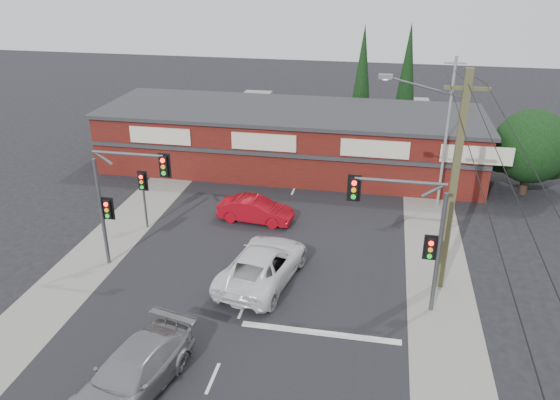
% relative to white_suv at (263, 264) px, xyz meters
% --- Properties ---
extents(ground, '(120.00, 120.00, 0.00)m').
position_rel_white_suv_xyz_m(ground, '(-0.37, -1.95, -0.84)').
color(ground, black).
rests_on(ground, ground).
extents(road_strip, '(14.00, 70.00, 0.01)m').
position_rel_white_suv_xyz_m(road_strip, '(-0.37, 3.05, -0.84)').
color(road_strip, black).
rests_on(road_strip, ground).
extents(verge_left, '(3.00, 70.00, 0.02)m').
position_rel_white_suv_xyz_m(verge_left, '(-8.87, 3.05, -0.83)').
color(verge_left, gray).
rests_on(verge_left, ground).
extents(verge_right, '(3.00, 70.00, 0.02)m').
position_rel_white_suv_xyz_m(verge_right, '(8.13, 3.05, -0.83)').
color(verge_right, gray).
rests_on(verge_right, ground).
extents(stop_line, '(6.50, 0.35, 0.01)m').
position_rel_white_suv_xyz_m(stop_line, '(3.13, -3.45, -0.83)').
color(stop_line, silver).
rests_on(stop_line, ground).
extents(white_suv, '(3.84, 6.48, 1.69)m').
position_rel_white_suv_xyz_m(white_suv, '(0.00, 0.00, 0.00)').
color(white_suv, white).
rests_on(white_suv, ground).
extents(silver_suv, '(3.44, 5.92, 1.61)m').
position_rel_white_suv_xyz_m(silver_suv, '(-2.88, -7.89, -0.04)').
color(silver_suv, gray).
rests_on(silver_suv, ground).
extents(red_sedan, '(4.40, 1.92, 1.41)m').
position_rel_white_suv_xyz_m(red_sedan, '(-1.78, 5.98, -0.14)').
color(red_sedan, '#A50A15').
rests_on(red_sedan, ground).
extents(lane_dashes, '(0.12, 54.36, 0.01)m').
position_rel_white_suv_xyz_m(lane_dashes, '(-0.37, 6.43, -0.83)').
color(lane_dashes, silver).
rests_on(lane_dashes, ground).
extents(shop_building, '(27.30, 8.40, 4.22)m').
position_rel_white_suv_xyz_m(shop_building, '(-1.37, 15.04, 1.29)').
color(shop_building, '#4A120E').
rests_on(shop_building, ground).
extents(tree_cluster, '(5.90, 5.10, 5.50)m').
position_rel_white_suv_xyz_m(tree_cluster, '(14.32, 13.49, 2.05)').
color(tree_cluster, '#2D2116').
rests_on(tree_cluster, ground).
extents(conifer_near, '(1.80, 1.80, 9.25)m').
position_rel_white_suv_xyz_m(conifer_near, '(3.13, 22.05, 4.63)').
color(conifer_near, '#2D2116').
rests_on(conifer_near, ground).
extents(conifer_far, '(1.80, 1.80, 9.25)m').
position_rel_white_suv_xyz_m(conifer_far, '(6.63, 24.05, 4.63)').
color(conifer_far, '#2D2116').
rests_on(conifer_far, ground).
extents(traffic_mast_left, '(3.77, 0.27, 5.97)m').
position_rel_white_suv_xyz_m(traffic_mast_left, '(-6.80, 0.05, 3.09)').
color(traffic_mast_left, '#47494C').
rests_on(traffic_mast_left, ground).
extents(traffic_mast_right, '(3.96, 0.27, 5.97)m').
position_rel_white_suv_xyz_m(traffic_mast_right, '(6.49, -0.95, 3.10)').
color(traffic_mast_right, '#47494C').
rests_on(traffic_mast_right, ground).
extents(pedestal_signal, '(0.55, 0.27, 3.38)m').
position_rel_white_suv_xyz_m(pedestal_signal, '(-7.57, 4.06, 1.56)').
color(pedestal_signal, '#47494C').
rests_on(pedestal_signal, ground).
extents(utility_pole, '(4.38, 0.59, 10.00)m').
position_rel_white_suv_xyz_m(utility_pole, '(7.99, 1.04, 4.55)').
color(utility_pole, brown).
rests_on(utility_pole, ground).
extents(steel_pole, '(1.20, 0.16, 9.00)m').
position_rel_white_suv_xyz_m(steel_pole, '(8.63, 10.05, 3.86)').
color(steel_pole, gray).
rests_on(steel_pole, ground).
extents(power_lines, '(2.01, 29.00, 1.22)m').
position_rel_white_suv_xyz_m(power_lines, '(8.10, -4.42, 8.20)').
color(power_lines, black).
rests_on(power_lines, ground).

